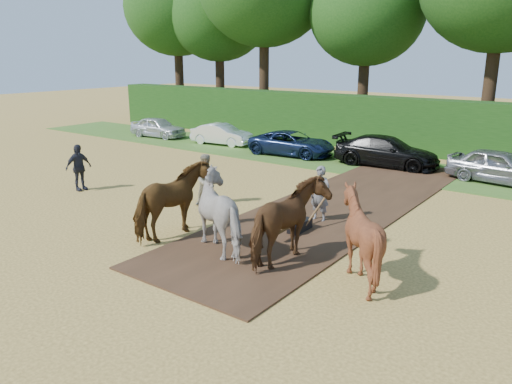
{
  "coord_description": "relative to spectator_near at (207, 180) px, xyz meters",
  "views": [
    {
      "loc": [
        9.35,
        -8.77,
        5.36
      ],
      "look_at": [
        0.87,
        2.67,
        1.4
      ],
      "focal_mm": 35.0,
      "sensor_mm": 36.0,
      "label": 1
    }
  ],
  "objects": [
    {
      "name": "ground",
      "position": [
        2.51,
        -4.26,
        -0.94
      ],
      "size": [
        120.0,
        120.0,
        0.0
      ],
      "primitive_type": "plane",
      "color": "gold",
      "rests_on": "ground"
    },
    {
      "name": "earth_strip",
      "position": [
        4.01,
        2.74,
        -0.92
      ],
      "size": [
        4.5,
        17.0,
        0.05
      ],
      "primitive_type": "cube",
      "color": "#472D1C",
      "rests_on": "ground"
    },
    {
      "name": "grass_verge",
      "position": [
        2.51,
        9.74,
        -0.93
      ],
      "size": [
        50.0,
        5.0,
        0.03
      ],
      "primitive_type": "cube",
      "color": "#38601E",
      "rests_on": "ground"
    },
    {
      "name": "hedgerow",
      "position": [
        2.51,
        14.24,
        0.56
      ],
      "size": [
        46.0,
        1.6,
        3.0
      ],
      "primitive_type": "cube",
      "color": "#14380F",
      "rests_on": "ground"
    },
    {
      "name": "spectator_near",
      "position": [
        0.0,
        0.0,
        0.0
      ],
      "size": [
        1.15,
        1.16,
        1.89
      ],
      "primitive_type": "imported",
      "rotation": [
        0.0,
        0.0,
        0.83
      ],
      "color": "tan",
      "rests_on": "ground"
    },
    {
      "name": "spectator_far",
      "position": [
        -5.53,
        -1.56,
        -0.0
      ],
      "size": [
        0.53,
        1.13,
        1.88
      ],
      "primitive_type": "imported",
      "rotation": [
        0.0,
        0.0,
        1.51
      ],
      "color": "#23252F",
      "rests_on": "ground"
    },
    {
      "name": "plough_team",
      "position": [
        4.33,
        -2.7,
        0.16
      ],
      "size": [
        7.28,
        5.45,
        2.23
      ],
      "color": "brown",
      "rests_on": "ground"
    },
    {
      "name": "parked_cars",
      "position": [
        5.84,
        9.69,
        -0.26
      ],
      "size": [
        40.44,
        2.96,
        1.48
      ],
      "color": "silver",
      "rests_on": "ground"
    }
  ]
}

